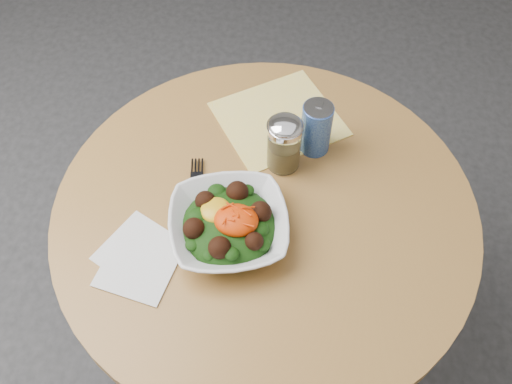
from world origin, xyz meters
TOP-DOWN VIEW (x-y plane):
  - ground at (0.00, 0.00)m, footprint 6.00×6.00m
  - table at (0.00, 0.00)m, footprint 0.90×0.90m
  - cloth_napkin at (0.01, 0.25)m, footprint 0.35×0.35m
  - paper_napkins at (-0.24, -0.15)m, footprint 0.19×0.21m
  - salad_bowl at (-0.07, -0.07)m, footprint 0.29×0.29m
  - fork at (-0.15, 0.01)m, footprint 0.05×0.22m
  - spice_shaker at (0.03, 0.12)m, footprint 0.08×0.08m
  - beverage_can at (0.09, 0.18)m, footprint 0.07×0.07m

SIDE VIEW (x-z plane):
  - ground at x=0.00m, z-range 0.00..0.00m
  - table at x=0.00m, z-range 0.18..0.93m
  - cloth_napkin at x=0.01m, z-range 0.75..0.75m
  - paper_napkins at x=-0.24m, z-range 0.75..0.75m
  - fork at x=-0.15m, z-range 0.75..0.76m
  - salad_bowl at x=-0.07m, z-range 0.74..0.83m
  - beverage_can at x=0.09m, z-range 0.75..0.88m
  - spice_shaker at x=0.03m, z-range 0.75..0.89m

